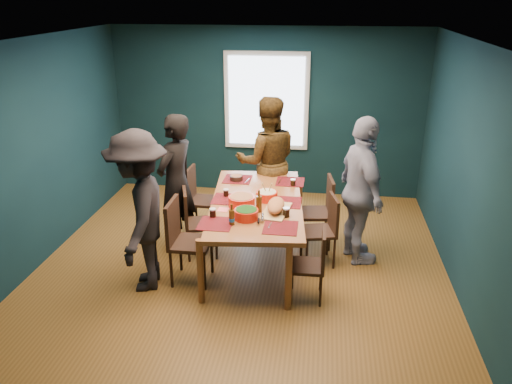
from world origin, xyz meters
TOP-DOWN VIEW (x-y plane):
  - room at (0.00, 0.27)m, footprint 5.01×5.01m
  - dining_table at (0.16, 0.12)m, footprint 1.29×2.25m
  - chair_left_far at (-0.78, 0.89)m, footprint 0.44×0.44m
  - chair_left_mid at (-0.64, 0.16)m, footprint 0.51×0.51m
  - chair_left_near at (-0.62, -0.44)m, footprint 0.45×0.45m
  - chair_right_far at (0.96, 0.66)m, footprint 0.49×0.49m
  - chair_right_mid at (1.01, 0.19)m, footprint 0.48×0.48m
  - chair_right_near at (0.90, -0.63)m, footprint 0.38×0.38m
  - person_far_left at (-0.92, 0.39)m, footprint 0.62×0.76m
  - person_back at (0.16, 1.29)m, footprint 1.04×0.89m
  - person_right at (1.41, 0.32)m, footprint 0.78×1.17m
  - person_near_left at (-1.04, -0.61)m, footprint 0.90×1.30m
  - bowl_salad at (0.01, -0.07)m, footprint 0.31×0.31m
  - bowl_dumpling at (0.28, 0.17)m, footprint 0.26×0.26m
  - bowl_herbs at (0.12, -0.41)m, footprint 0.27×0.27m
  - cutting_board at (0.43, -0.18)m, footprint 0.35×0.68m
  - small_bowl at (-0.20, 0.78)m, footprint 0.17×0.17m
  - beer_bottle_a at (-0.01, -0.58)m, footprint 0.06×0.06m
  - beer_bottle_b at (0.23, -0.20)m, footprint 0.07×0.07m
  - cola_glass_a at (-0.26, -0.42)m, footprint 0.08×0.08m
  - cola_glass_b at (0.56, -0.29)m, footprint 0.08×0.08m
  - cola_glass_c at (0.57, 0.68)m, footprint 0.07×0.07m
  - cola_glass_d at (-0.23, 0.21)m, footprint 0.07×0.07m
  - napkin_a at (0.52, 0.16)m, footprint 0.13×0.13m
  - napkin_b at (-0.19, -0.20)m, footprint 0.13×0.13m
  - napkin_c at (0.50, -0.64)m, footprint 0.19×0.19m

SIDE VIEW (x-z plane):
  - chair_right_near at x=0.90m, z-range 0.07..0.89m
  - chair_right_mid at x=1.01m, z-range 0.07..0.96m
  - chair_left_mid at x=-0.64m, z-range 0.07..0.97m
  - chair_left_far at x=-0.78m, z-range 0.08..0.99m
  - chair_right_far at x=0.96m, z-range 0.08..1.02m
  - chair_left_near at x=-0.62m, z-range 0.08..1.08m
  - dining_table at x=0.16m, z-range 0.33..1.15m
  - napkin_b at x=-0.19m, z-range 0.82..0.82m
  - napkin_a at x=0.52m, z-range 0.82..0.82m
  - napkin_c at x=0.50m, z-range 0.82..0.82m
  - small_bowl at x=-0.20m, z-range 0.82..0.89m
  - cola_glass_c at x=0.57m, z-range 0.82..0.92m
  - cola_glass_d at x=-0.23m, z-range 0.82..0.92m
  - cola_glass_a at x=-0.26m, z-range 0.82..0.93m
  - bowl_dumpling at x=0.28m, z-range 0.76..1.00m
  - cola_glass_b at x=0.56m, z-range 0.82..0.93m
  - bowl_herbs at x=0.12m, z-range 0.82..0.94m
  - cutting_board at x=0.43m, z-range 0.81..0.96m
  - bowl_salad at x=0.01m, z-range 0.82..0.95m
  - person_far_left at x=-0.92m, z-range 0.00..1.79m
  - beer_bottle_a at x=-0.01m, z-range 0.79..1.03m
  - beer_bottle_b at x=0.23m, z-range 0.79..1.06m
  - person_near_left at x=-1.04m, z-range 0.00..1.85m
  - person_right at x=1.41m, z-range 0.00..1.85m
  - person_back at x=0.16m, z-range 0.00..1.86m
  - room at x=0.00m, z-range 0.01..2.73m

